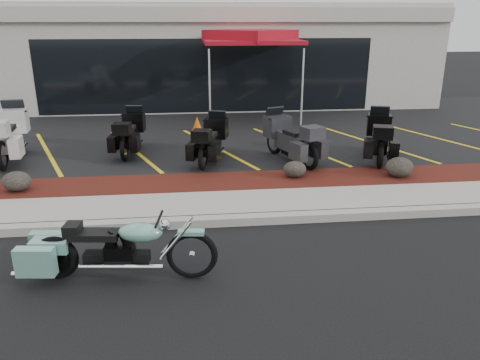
{
  "coord_description": "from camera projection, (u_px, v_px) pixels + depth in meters",
  "views": [
    {
      "loc": [
        -0.71,
        -6.64,
        3.43
      ],
      "look_at": [
        0.16,
        1.2,
        0.71
      ],
      "focal_mm": 35.0,
      "sensor_mm": 36.0,
      "label": 1
    }
  ],
  "objects": [
    {
      "name": "ground",
      "position": [
        238.0,
        247.0,
        7.43
      ],
      "size": [
        90.0,
        90.0,
        0.0
      ],
      "primitive_type": "plane",
      "color": "black",
      "rests_on": "ground"
    },
    {
      "name": "curb",
      "position": [
        233.0,
        220.0,
        8.25
      ],
      "size": [
        24.0,
        0.25,
        0.15
      ],
      "primitive_type": "cube",
      "color": "gray",
      "rests_on": "ground"
    },
    {
      "name": "sidewalk",
      "position": [
        229.0,
        205.0,
        8.91
      ],
      "size": [
        24.0,
        1.2,
        0.15
      ],
      "primitive_type": "cube",
      "color": "gray",
      "rests_on": "ground"
    },
    {
      "name": "mulch_bed",
      "position": [
        224.0,
        184.0,
        10.04
      ],
      "size": [
        24.0,
        1.2,
        0.16
      ],
      "primitive_type": "cube",
      "color": "#39110D",
      "rests_on": "ground"
    },
    {
      "name": "upper_lot",
      "position": [
        211.0,
        129.0,
        15.12
      ],
      "size": [
        26.0,
        9.6,
        0.15
      ],
      "primitive_type": "cube",
      "color": "black",
      "rests_on": "ground"
    },
    {
      "name": "dealership_building",
      "position": [
        203.0,
        54.0,
        20.38
      ],
      "size": [
        18.0,
        8.16,
        4.0
      ],
      "color": "#9C958D",
      "rests_on": "ground"
    },
    {
      "name": "boulder_left",
      "position": [
        17.0,
        181.0,
        9.36
      ],
      "size": [
        0.57,
        0.47,
        0.4
      ],
      "primitive_type": "ellipsoid",
      "color": "black",
      "rests_on": "mulch_bed"
    },
    {
      "name": "boulder_mid",
      "position": [
        295.0,
        169.0,
        10.19
      ],
      "size": [
        0.5,
        0.42,
        0.36
      ],
      "primitive_type": "ellipsoid",
      "color": "black",
      "rests_on": "mulch_bed"
    },
    {
      "name": "boulder_right",
      "position": [
        399.0,
        167.0,
        10.21
      ],
      "size": [
        0.61,
        0.51,
        0.43
      ],
      "primitive_type": "ellipsoid",
      "color": "black",
      "rests_on": "mulch_bed"
    },
    {
      "name": "hero_cruiser",
      "position": [
        192.0,
        248.0,
        6.39
      ],
      "size": [
        2.73,
        0.98,
        0.94
      ],
      "primitive_type": null,
      "rotation": [
        0.0,
        0.0,
        -0.11
      ],
      "color": "#6DA99A",
      "rests_on": "ground"
    },
    {
      "name": "touring_white",
      "position": [
        16.0,
        126.0,
        12.07
      ],
      "size": [
        1.16,
        2.42,
        1.36
      ],
      "primitive_type": null,
      "rotation": [
        0.0,
        0.0,
        1.69
      ],
      "color": "silver",
      "rests_on": "upper_lot"
    },
    {
      "name": "touring_black_front",
      "position": [
        135.0,
        126.0,
        12.59
      ],
      "size": [
        0.94,
        2.0,
        1.13
      ],
      "primitive_type": null,
      "rotation": [
        0.0,
        0.0,
        1.47
      ],
      "color": "black",
      "rests_on": "upper_lot"
    },
    {
      "name": "touring_black_mid",
      "position": [
        217.0,
        132.0,
        11.88
      ],
      "size": [
        1.28,
        2.07,
        1.13
      ],
      "primitive_type": null,
      "rotation": [
        0.0,
        0.0,
        1.27
      ],
      "color": "black",
      "rests_on": "upper_lot"
    },
    {
      "name": "touring_grey",
      "position": [
        275.0,
        131.0,
        11.83
      ],
      "size": [
        1.51,
        2.25,
        1.22
      ],
      "primitive_type": null,
      "rotation": [
        0.0,
        0.0,
        1.94
      ],
      "color": "#2D2D32",
      "rests_on": "upper_lot"
    },
    {
      "name": "touring_black_rear",
      "position": [
        378.0,
        129.0,
        12.06
      ],
      "size": [
        1.42,
        2.21,
        1.2
      ],
      "primitive_type": null,
      "rotation": [
        0.0,
        0.0,
        1.24
      ],
      "color": "black",
      "rests_on": "upper_lot"
    },
    {
      "name": "traffic_cone",
      "position": [
        197.0,
        124.0,
        14.46
      ],
      "size": [
        0.42,
        0.42,
        0.45
      ],
      "primitive_type": "cone",
      "rotation": [
        0.0,
        0.0,
        0.37
      ],
      "color": "#CB5106",
      "rests_on": "upper_lot"
    },
    {
      "name": "popup_canopy",
      "position": [
        251.0,
        38.0,
        15.69
      ],
      "size": [
        3.85,
        3.85,
        2.96
      ],
      "rotation": [
        0.0,
        0.0,
        -0.25
      ],
      "color": "silver",
      "rests_on": "upper_lot"
    }
  ]
}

